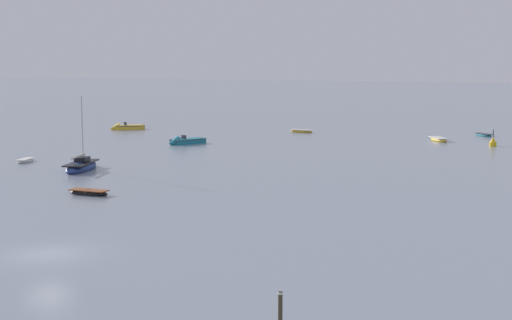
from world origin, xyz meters
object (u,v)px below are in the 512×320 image
rowboat_moored_4 (484,135)px  motorboat_moored_2 (183,142)px  rowboat_moored_6 (25,161)px  channel_buoy (493,143)px  sailboat_moored_0 (81,167)px  motorboat_moored_1 (124,128)px  rowboat_moored_8 (301,131)px  mooring_post_left (280,311)px  rowboat_moored_7 (89,193)px  rowboat_moored_3 (439,140)px

rowboat_moored_4 → motorboat_moored_2: 44.20m
rowboat_moored_6 → channel_buoy: channel_buoy is taller
sailboat_moored_0 → motorboat_moored_1: sailboat_moored_0 is taller
rowboat_moored_6 → channel_buoy: (39.92, 40.85, 0.33)m
sailboat_moored_0 → motorboat_moored_1: bearing=10.4°
motorboat_moored_1 → motorboat_moored_2: bearing=96.3°
motorboat_moored_2 → channel_buoy: size_ratio=2.48×
sailboat_moored_0 → rowboat_moored_8: size_ratio=2.09×
motorboat_moored_1 → rowboat_moored_4: (52.64, 17.30, -0.11)m
motorboat_moored_2 → mooring_post_left: 70.87m
motorboat_moored_1 → mooring_post_left: 95.16m
sailboat_moored_0 → motorboat_moored_2: sailboat_moored_0 is taller
motorboat_moored_2 → rowboat_moored_8: size_ratio=1.55×
sailboat_moored_0 → rowboat_moored_8: 48.43m
rowboat_moored_8 → channel_buoy: (30.10, -5.85, 0.30)m
mooring_post_left → motorboat_moored_1: bearing=133.2°
rowboat_moored_8 → sailboat_moored_0: bearing=88.2°
rowboat_moored_7 → mooring_post_left: (28.07, -20.02, 0.58)m
rowboat_moored_6 → channel_buoy: 57.11m
channel_buoy → sailboat_moored_0: bearing=-125.5°
channel_buoy → mooring_post_left: bearing=-83.6°
rowboat_moored_7 → mooring_post_left: size_ratio=2.14×
rowboat_moored_4 → rowboat_moored_7: size_ratio=0.92×
rowboat_moored_6 → rowboat_moored_8: rowboat_moored_8 is taller
rowboat_moored_4 → motorboat_moored_2: motorboat_moored_2 is taller
rowboat_moored_3 → rowboat_moored_6: rowboat_moored_3 is taller
channel_buoy → rowboat_moored_4: bearing=107.7°
sailboat_moored_0 → channel_buoy: 52.30m
rowboat_moored_7 → sailboat_moored_0: bearing=128.3°
rowboat_moored_4 → rowboat_moored_8: bearing=-123.8°
channel_buoy → motorboat_moored_2: bearing=-153.9°
rowboat_moored_8 → mooring_post_left: (38.27, -78.95, 0.57)m
motorboat_moored_1 → rowboat_moored_8: size_ratio=1.48×
rowboat_moored_7 → motorboat_moored_2: motorboat_moored_2 is taller
rowboat_moored_4 → rowboat_moored_8: 26.90m
rowboat_moored_7 → mooring_post_left: 34.48m
sailboat_moored_0 → channel_buoy: (30.36, 42.58, 0.13)m
sailboat_moored_0 → rowboat_moored_6: sailboat_moored_0 is taller
rowboat_moored_7 → mooring_post_left: mooring_post_left is taller
sailboat_moored_0 → motorboat_moored_1: (-26.62, 38.84, -0.07)m
rowboat_moored_6 → rowboat_moored_8: bearing=146.9°
rowboat_moored_4 → rowboat_moored_7: rowboat_moored_7 is taller
rowboat_moored_6 → rowboat_moored_8: size_ratio=0.88×
channel_buoy → rowboat_moored_8: bearing=169.0°
sailboat_moored_0 → channel_buoy: size_ratio=3.33×
rowboat_moored_3 → motorboat_moored_2: size_ratio=0.76×
mooring_post_left → rowboat_moored_4: bearing=98.2°
rowboat_moored_4 → channel_buoy: bearing=-32.7°
motorboat_moored_1 → rowboat_moored_6: size_ratio=1.68×
rowboat_moored_7 → motorboat_moored_2: (-15.88, 35.58, 0.10)m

